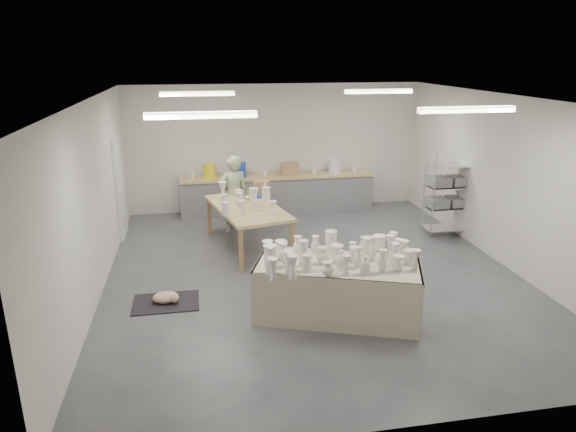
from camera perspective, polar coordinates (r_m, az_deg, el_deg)
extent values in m
plane|color=#424449|center=(9.09, 2.63, -6.24)|extent=(8.00, 8.00, 0.00)
cube|color=white|center=(8.33, 2.92, 12.90)|extent=(7.00, 8.00, 0.02)
cube|color=silver|center=(12.43, -1.42, 7.59)|extent=(7.00, 0.02, 3.00)
cube|color=silver|center=(5.01, 13.24, -8.71)|extent=(7.00, 0.02, 3.00)
cube|color=silver|center=(8.53, -20.82, 1.68)|extent=(0.02, 8.00, 3.00)
cube|color=silver|center=(9.96, 22.82, 3.64)|extent=(0.02, 8.00, 3.00)
cube|color=white|center=(11.12, -18.20, 3.10)|extent=(0.05, 0.90, 2.10)
cube|color=white|center=(6.63, -9.62, 11.00)|extent=(1.40, 0.12, 0.08)
cube|color=white|center=(7.59, 19.25, 11.11)|extent=(1.40, 0.12, 0.08)
cube|color=white|center=(10.11, -10.04, 13.23)|extent=(1.40, 0.12, 0.08)
cube|color=white|center=(10.77, 10.04, 13.49)|extent=(1.40, 0.12, 0.08)
cube|color=tan|center=(12.24, -1.16, 4.42)|extent=(4.60, 0.60, 0.06)
cube|color=slate|center=(12.36, -1.15, 2.39)|extent=(4.60, 0.55, 0.84)
cylinder|color=yellow|center=(12.05, -8.73, 4.98)|extent=(0.30, 0.30, 0.34)
cylinder|color=#1E41A6|center=(12.09, -5.40, 5.15)|extent=(0.30, 0.30, 0.34)
cylinder|color=white|center=(12.49, 5.21, 5.57)|extent=(0.30, 0.30, 0.34)
cube|color=#9A6A4A|center=(12.26, 0.22, 5.26)|extent=(0.40, 0.30, 0.28)
cylinder|color=white|center=(12.07, -10.60, 4.42)|extent=(0.10, 0.10, 0.14)
cylinder|color=white|center=(12.18, -2.56, 4.82)|extent=(0.10, 0.10, 0.14)
cylinder|color=white|center=(12.39, 2.96, 5.04)|extent=(0.10, 0.10, 0.14)
cylinder|color=white|center=(12.66, 7.39, 5.19)|extent=(0.10, 0.10, 0.14)
cylinder|color=silver|center=(10.75, 15.87, 2.00)|extent=(0.02, 0.02, 1.80)
cylinder|color=silver|center=(11.14, 19.76, 2.17)|extent=(0.02, 0.02, 1.80)
cylinder|color=silver|center=(11.13, 14.90, 2.62)|extent=(0.02, 0.02, 1.80)
cylinder|color=silver|center=(11.51, 18.70, 2.76)|extent=(0.02, 0.02, 1.80)
cube|color=silver|center=(11.33, 16.99, -1.26)|extent=(0.88, 0.48, 0.02)
cube|color=silver|center=(11.20, 17.19, 0.92)|extent=(0.88, 0.48, 0.02)
cube|color=silver|center=(11.09, 17.40, 3.14)|extent=(0.88, 0.48, 0.02)
cube|color=silver|center=(10.99, 17.62, 5.41)|extent=(0.88, 0.48, 0.02)
cube|color=slate|center=(11.07, 16.23, 1.46)|extent=(0.38, 0.42, 0.18)
cube|color=slate|center=(11.27, 18.24, 1.55)|extent=(0.38, 0.42, 0.18)
cube|color=slate|center=(10.96, 16.44, 3.72)|extent=(0.38, 0.42, 0.18)
cube|color=slate|center=(11.16, 18.46, 3.77)|extent=(0.38, 0.42, 0.18)
cube|color=olive|center=(7.58, 5.49, -8.41)|extent=(2.26, 1.59, 0.72)
cube|color=beige|center=(7.40, 5.59, -5.33)|extent=(2.56, 1.83, 0.03)
cube|color=beige|center=(7.11, 6.67, -9.89)|extent=(2.20, 0.82, 0.82)
cube|color=beige|center=(8.02, 4.47, -6.46)|extent=(2.20, 0.82, 0.82)
cube|color=tan|center=(9.99, -4.56, 0.91)|extent=(1.60, 2.43, 0.06)
cube|color=olive|center=(9.10, -6.87, -3.66)|extent=(0.08, 0.08, 0.78)
cube|color=olive|center=(9.20, -0.78, -3.28)|extent=(0.08, 0.08, 0.78)
cube|color=olive|center=(11.08, -7.59, 0.25)|extent=(0.08, 0.08, 0.78)
cube|color=olive|center=(11.16, -2.58, 0.52)|extent=(0.08, 0.08, 0.78)
ellipsoid|color=silver|center=(10.47, -4.32, 2.16)|extent=(0.26, 0.26, 0.12)
cylinder|color=#1E41A6|center=(10.63, -3.17, 2.24)|extent=(0.26, 0.26, 0.03)
cylinder|color=white|center=(10.66, -5.26, 2.49)|extent=(0.11, 0.11, 0.12)
cube|color=#9A6A4A|center=(10.84, -3.02, 3.23)|extent=(0.32, 0.26, 0.28)
cube|color=black|center=(8.23, -13.40, -9.34)|extent=(1.00, 0.70, 0.02)
ellipsoid|color=white|center=(8.19, -13.45, -8.75)|extent=(0.46, 0.39, 0.17)
sphere|color=white|center=(8.10, -12.52, -8.89)|extent=(0.14, 0.14, 0.14)
imported|color=#99AD86|center=(10.82, -6.06, 2.36)|extent=(0.67, 0.49, 1.68)
cylinder|color=red|center=(11.24, -6.07, -0.07)|extent=(0.37, 0.37, 0.04)
cylinder|color=silver|center=(11.26, -5.41, -0.76)|extent=(0.02, 0.02, 0.26)
cylinder|color=silver|center=(11.40, -6.28, -0.56)|extent=(0.02, 0.02, 0.26)
cylinder|color=silver|center=(11.19, -6.46, -0.92)|extent=(0.02, 0.02, 0.26)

